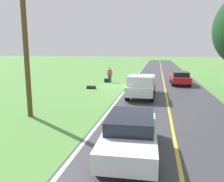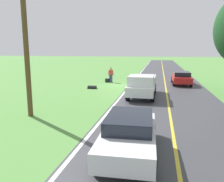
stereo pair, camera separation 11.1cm
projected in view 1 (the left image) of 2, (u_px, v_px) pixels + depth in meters
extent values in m
plane|color=#568E42|center=(118.00, 86.00, 23.71)|extent=(200.00, 200.00, 0.00)
cube|color=#3D3D42|center=(165.00, 87.00, 22.80)|extent=(7.69, 120.00, 0.00)
cube|color=silver|center=(129.00, 86.00, 23.50)|extent=(0.16, 117.60, 0.00)
cube|color=gold|center=(165.00, 87.00, 22.80)|extent=(0.14, 117.60, 0.00)
cylinder|color=navy|center=(111.00, 79.00, 25.92)|extent=(0.18, 0.18, 0.88)
cylinder|color=navy|center=(109.00, 78.00, 26.18)|extent=(0.18, 0.18, 0.88)
cube|color=red|center=(110.00, 72.00, 25.91)|extent=(0.42, 0.29, 0.58)
sphere|color=tan|center=(110.00, 69.00, 25.84)|extent=(0.23, 0.23, 0.23)
sphere|color=#4C564C|center=(110.00, 68.00, 25.83)|extent=(0.20, 0.20, 0.20)
cube|color=black|center=(110.00, 72.00, 26.10)|extent=(0.34, 0.23, 0.44)
cylinder|color=tan|center=(112.00, 73.00, 25.88)|extent=(0.10, 0.10, 0.58)
cylinder|color=tan|center=(108.00, 73.00, 25.94)|extent=(0.10, 0.10, 0.58)
cube|color=black|center=(106.00, 80.00, 26.08)|extent=(0.48, 0.24, 0.44)
cube|color=silver|center=(142.00, 87.00, 18.25)|extent=(2.08, 5.43, 0.70)
cube|color=silver|center=(141.00, 80.00, 16.97)|extent=(1.87, 2.19, 0.72)
cube|color=black|center=(141.00, 79.00, 16.96)|extent=(1.70, 1.32, 0.43)
cube|color=silver|center=(154.00, 79.00, 18.98)|extent=(0.15, 3.03, 0.45)
cube|color=silver|center=(132.00, 78.00, 19.37)|extent=(0.15, 3.03, 0.45)
cube|color=silver|center=(144.00, 76.00, 20.63)|extent=(1.84, 0.13, 0.45)
cylinder|color=black|center=(152.00, 96.00, 16.44)|extent=(0.31, 0.80, 0.80)
cylinder|color=black|center=(127.00, 95.00, 16.81)|extent=(0.31, 0.80, 0.80)
cylinder|color=black|center=(153.00, 89.00, 19.61)|extent=(0.31, 0.80, 0.80)
cylinder|color=black|center=(133.00, 88.00, 19.99)|extent=(0.31, 0.80, 0.80)
cube|color=red|center=(180.00, 79.00, 24.54)|extent=(1.88, 4.41, 0.62)
cube|color=black|center=(180.00, 74.00, 24.25)|extent=(1.64, 2.39, 0.46)
cylinder|color=black|center=(171.00, 79.00, 26.10)|extent=(0.24, 0.66, 0.66)
cylinder|color=black|center=(186.00, 80.00, 25.79)|extent=(0.24, 0.66, 0.66)
cylinder|color=black|center=(173.00, 83.00, 23.40)|extent=(0.24, 0.66, 0.66)
cylinder|color=black|center=(190.00, 83.00, 23.08)|extent=(0.24, 0.66, 0.66)
cube|color=silver|center=(130.00, 137.00, 8.15)|extent=(2.00, 4.46, 0.62)
cube|color=black|center=(131.00, 121.00, 8.24)|extent=(1.71, 2.43, 0.46)
cylinder|color=black|center=(154.00, 166.00, 6.71)|extent=(0.26, 0.67, 0.66)
cylinder|color=black|center=(99.00, 162.00, 6.98)|extent=(0.26, 0.67, 0.66)
cylinder|color=black|center=(153.00, 132.00, 9.43)|extent=(0.26, 0.67, 0.66)
cylinder|color=black|center=(113.00, 130.00, 9.69)|extent=(0.26, 0.67, 0.66)
cylinder|color=brown|center=(26.00, 51.00, 12.25)|extent=(0.28, 0.28, 7.31)
cylinder|color=black|center=(91.00, 89.00, 21.93)|extent=(0.80, 0.60, 0.60)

